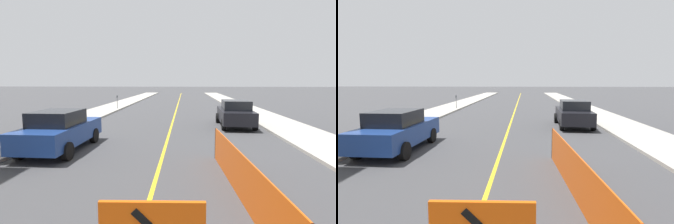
{
  "view_description": "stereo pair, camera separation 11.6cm",
  "coord_description": "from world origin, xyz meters",
  "views": [
    {
      "loc": [
        0.78,
        13.7,
        2.7
      ],
      "look_at": [
        -0.13,
        28.18,
        1.0
      ],
      "focal_mm": 28.0,
      "sensor_mm": 36.0,
      "label": 1
    },
    {
      "loc": [
        0.9,
        13.7,
        2.7
      ],
      "look_at": [
        -0.13,
        28.18,
        1.0
      ],
      "focal_mm": 28.0,
      "sensor_mm": 36.0,
      "label": 2
    }
  ],
  "objects": [
    {
      "name": "parked_car_curb_near",
      "position": [
        -4.06,
        23.48,
        0.8
      ],
      "size": [
        1.94,
        4.33,
        1.59
      ],
      "rotation": [
        0.0,
        0.0,
        -0.02
      ],
      "color": "navy",
      "rests_on": "ground_plane"
    },
    {
      "name": "parking_meter_far_curb",
      "position": [
        -5.66,
        38.36,
        1.04
      ],
      "size": [
        0.12,
        0.11,
        1.29
      ],
      "color": "#4C4C51",
      "rests_on": "sidewalk_left"
    },
    {
      "name": "lane_stripe",
      "position": [
        0.0,
        37.31,
        0.0
      ],
      "size": [
        0.12,
        74.63,
        0.01
      ],
      "color": "gold",
      "rests_on": "ground_plane"
    },
    {
      "name": "parked_car_curb_mid",
      "position": [
        3.82,
        29.48,
        0.8
      ],
      "size": [
        1.99,
        4.37,
        1.59
      ],
      "rotation": [
        0.0,
        0.0,
        -0.04
      ],
      "color": "black",
      "rests_on": "ground_plane"
    },
    {
      "name": "sidewalk_left",
      "position": [
        -6.72,
        37.31,
        0.06
      ],
      "size": [
        2.83,
        74.63,
        0.12
      ],
      "color": "#ADA89E",
      "rests_on": "ground_plane"
    },
    {
      "name": "sidewalk_right",
      "position": [
        6.72,
        37.31,
        0.06
      ],
      "size": [
        2.83,
        74.63,
        0.12
      ],
      "color": "#ADA89E",
      "rests_on": "ground_plane"
    },
    {
      "name": "safety_mesh_fence",
      "position": [
        2.07,
        19.7,
        0.54
      ],
      "size": [
        0.43,
        6.22,
        1.07
      ],
      "rotation": [
        0.0,
        0.0,
        1.63
      ],
      "color": "#EF560C",
      "rests_on": "ground_plane"
    }
  ]
}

